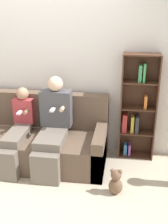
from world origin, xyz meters
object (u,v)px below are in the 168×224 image
object	(u,v)px
couch	(34,140)
child_seated	(17,131)
bookshelf	(137,109)
teddy_bear	(116,182)
adult_seated	(53,124)

from	to	relation	value
couch	child_seated	world-z (taller)	child_seated
couch	bookshelf	distance (m)	1.52
couch	teddy_bear	xyz separation A→B (m)	(1.20, -0.63, -0.14)
child_seated	bookshelf	xyz separation A→B (m)	(1.57, 0.50, 0.21)
child_seated	teddy_bear	distance (m)	1.47
bookshelf	teddy_bear	distance (m)	1.13
adult_seated	bookshelf	xyz separation A→B (m)	(1.09, 0.45, 0.10)
couch	adult_seated	size ratio (longest dim) A/B	1.70
bookshelf	teddy_bear	xyz separation A→B (m)	(-0.22, -0.96, -0.56)
couch	bookshelf	world-z (taller)	bookshelf
bookshelf	adult_seated	bearing A→B (deg)	-157.51
couch	adult_seated	world-z (taller)	adult_seated
child_seated	couch	bearing A→B (deg)	48.47
bookshelf	teddy_bear	bearing A→B (deg)	-103.03
child_seated	bookshelf	size ratio (longest dim) A/B	0.69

